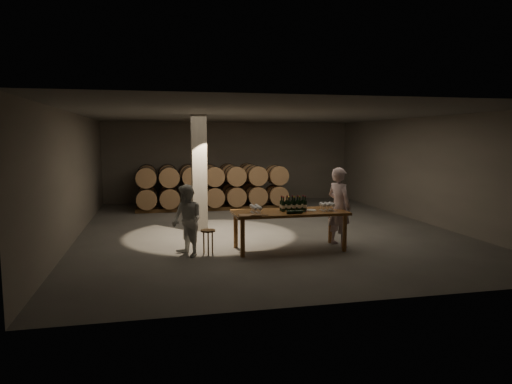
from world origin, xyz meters
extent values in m
plane|color=#4F4D4A|center=(0.00, 0.00, 0.00)|extent=(12.00, 12.00, 0.00)
plane|color=#605E59|center=(0.00, 0.00, 3.20)|extent=(12.00, 12.00, 0.00)
plane|color=#666158|center=(0.00, 6.00, 1.60)|extent=(10.00, 0.00, 10.00)
plane|color=#666158|center=(0.00, -6.00, 1.60)|extent=(10.00, 0.00, 10.00)
plane|color=#666158|center=(-5.00, 0.00, 1.60)|extent=(0.00, 12.00, 12.00)
plane|color=#666158|center=(5.00, 0.00, 1.60)|extent=(0.00, 12.00, 12.00)
cube|color=slate|center=(-1.80, 0.20, 1.60)|extent=(0.40, 0.40, 3.20)
cylinder|color=brown|center=(-1.18, -2.93, 0.42)|extent=(0.10, 0.10, 0.84)
cylinder|color=brown|center=(1.18, -2.93, 0.42)|extent=(0.10, 0.10, 0.84)
cylinder|color=brown|center=(-1.18, -2.07, 0.42)|extent=(0.10, 0.10, 0.84)
cylinder|color=brown|center=(1.18, -2.07, 0.42)|extent=(0.10, 0.10, 0.84)
cube|color=brown|center=(0.00, -2.50, 0.87)|extent=(2.60, 1.10, 0.06)
cube|color=#52381C|center=(-1.35, 4.90, 0.06)|extent=(4.70, 0.10, 0.12)
cube|color=#52381C|center=(-1.35, 5.50, 0.06)|extent=(4.70, 0.10, 0.12)
cylinder|color=#A27649|center=(-3.30, 5.20, 0.47)|extent=(0.70, 0.95, 0.70)
cylinder|color=black|center=(-3.30, 4.94, 0.47)|extent=(0.73, 0.04, 0.73)
cylinder|color=black|center=(-3.30, 5.46, 0.47)|extent=(0.73, 0.04, 0.73)
cylinder|color=#A27649|center=(-2.52, 5.20, 0.47)|extent=(0.70, 0.95, 0.70)
cylinder|color=black|center=(-2.52, 4.94, 0.47)|extent=(0.73, 0.04, 0.73)
cylinder|color=black|center=(-2.52, 5.46, 0.47)|extent=(0.73, 0.04, 0.73)
cylinder|color=#A27649|center=(-1.74, 5.20, 0.47)|extent=(0.70, 0.95, 0.70)
cylinder|color=black|center=(-1.74, 4.94, 0.47)|extent=(0.73, 0.04, 0.73)
cylinder|color=black|center=(-1.74, 5.46, 0.47)|extent=(0.73, 0.04, 0.73)
cylinder|color=#A27649|center=(-0.96, 5.20, 0.47)|extent=(0.70, 0.95, 0.70)
cylinder|color=black|center=(-0.96, 4.94, 0.47)|extent=(0.73, 0.04, 0.73)
cylinder|color=black|center=(-0.96, 5.46, 0.47)|extent=(0.73, 0.04, 0.73)
cylinder|color=#A27649|center=(-0.18, 5.20, 0.47)|extent=(0.70, 0.95, 0.70)
cylinder|color=black|center=(-0.18, 4.94, 0.47)|extent=(0.73, 0.04, 0.73)
cylinder|color=black|center=(-0.18, 5.46, 0.47)|extent=(0.73, 0.04, 0.73)
cylinder|color=#A27649|center=(0.60, 5.20, 0.47)|extent=(0.70, 0.95, 0.70)
cylinder|color=black|center=(0.60, 4.94, 0.47)|extent=(0.73, 0.04, 0.73)
cylinder|color=black|center=(0.60, 5.46, 0.47)|extent=(0.73, 0.04, 0.73)
cylinder|color=#A27649|center=(-3.30, 5.20, 1.21)|extent=(0.70, 0.95, 0.70)
cylinder|color=black|center=(-3.30, 4.94, 1.21)|extent=(0.73, 0.04, 0.73)
cylinder|color=black|center=(-3.30, 5.46, 1.21)|extent=(0.73, 0.04, 0.73)
cylinder|color=#A27649|center=(-2.52, 5.20, 1.21)|extent=(0.70, 0.95, 0.70)
cylinder|color=black|center=(-2.52, 4.94, 1.21)|extent=(0.73, 0.04, 0.73)
cylinder|color=black|center=(-2.52, 5.46, 1.21)|extent=(0.73, 0.04, 0.73)
cylinder|color=#A27649|center=(-1.74, 5.20, 1.21)|extent=(0.70, 0.95, 0.70)
cylinder|color=black|center=(-1.74, 4.94, 1.21)|extent=(0.73, 0.04, 0.73)
cylinder|color=black|center=(-1.74, 5.46, 1.21)|extent=(0.73, 0.04, 0.73)
cylinder|color=#A27649|center=(-0.96, 5.20, 1.21)|extent=(0.70, 0.95, 0.70)
cylinder|color=black|center=(-0.96, 4.94, 1.21)|extent=(0.73, 0.04, 0.73)
cylinder|color=black|center=(-0.96, 5.46, 1.21)|extent=(0.73, 0.04, 0.73)
cylinder|color=#A27649|center=(-0.18, 5.20, 1.21)|extent=(0.70, 0.95, 0.70)
cylinder|color=black|center=(-0.18, 4.94, 1.21)|extent=(0.73, 0.04, 0.73)
cylinder|color=black|center=(-0.18, 5.46, 1.21)|extent=(0.73, 0.04, 0.73)
cylinder|color=#A27649|center=(0.60, 5.20, 1.21)|extent=(0.70, 0.95, 0.70)
cylinder|color=black|center=(0.60, 4.94, 1.21)|extent=(0.73, 0.04, 0.73)
cylinder|color=black|center=(0.60, 5.46, 1.21)|extent=(0.73, 0.04, 0.73)
cube|color=#52381C|center=(-0.96, 3.50, 0.06)|extent=(5.48, 0.10, 0.12)
cube|color=#52381C|center=(-0.96, 4.10, 0.06)|extent=(5.48, 0.10, 0.12)
cylinder|color=#A27649|center=(-3.30, 3.80, 0.47)|extent=(0.70, 0.95, 0.70)
cylinder|color=black|center=(-3.30, 3.54, 0.47)|extent=(0.73, 0.04, 0.73)
cylinder|color=black|center=(-3.30, 4.06, 0.47)|extent=(0.73, 0.04, 0.73)
cylinder|color=#A27649|center=(-2.52, 3.80, 0.47)|extent=(0.70, 0.95, 0.70)
cylinder|color=black|center=(-2.52, 3.54, 0.47)|extent=(0.73, 0.04, 0.73)
cylinder|color=black|center=(-2.52, 4.06, 0.47)|extent=(0.73, 0.04, 0.73)
cylinder|color=#A27649|center=(-1.74, 3.80, 0.47)|extent=(0.70, 0.95, 0.70)
cylinder|color=black|center=(-1.74, 3.54, 0.47)|extent=(0.73, 0.04, 0.73)
cylinder|color=black|center=(-1.74, 4.06, 0.47)|extent=(0.73, 0.04, 0.73)
cylinder|color=#A27649|center=(-0.96, 3.80, 0.47)|extent=(0.70, 0.95, 0.70)
cylinder|color=black|center=(-0.96, 3.54, 0.47)|extent=(0.73, 0.04, 0.73)
cylinder|color=black|center=(-0.96, 4.06, 0.47)|extent=(0.73, 0.04, 0.73)
cylinder|color=#A27649|center=(-0.18, 3.80, 0.47)|extent=(0.70, 0.95, 0.70)
cylinder|color=black|center=(-0.18, 3.54, 0.47)|extent=(0.73, 0.04, 0.73)
cylinder|color=black|center=(-0.18, 4.06, 0.47)|extent=(0.73, 0.04, 0.73)
cylinder|color=#A27649|center=(0.60, 3.80, 0.47)|extent=(0.70, 0.95, 0.70)
cylinder|color=black|center=(0.60, 3.54, 0.47)|extent=(0.73, 0.04, 0.73)
cylinder|color=black|center=(0.60, 4.06, 0.47)|extent=(0.73, 0.04, 0.73)
cylinder|color=#A27649|center=(1.38, 3.80, 0.47)|extent=(0.70, 0.95, 0.70)
cylinder|color=black|center=(1.38, 3.54, 0.47)|extent=(0.73, 0.04, 0.73)
cylinder|color=black|center=(1.38, 4.06, 0.47)|extent=(0.73, 0.04, 0.73)
cylinder|color=#A27649|center=(-3.30, 3.80, 1.21)|extent=(0.70, 0.95, 0.70)
cylinder|color=black|center=(-3.30, 3.54, 1.21)|extent=(0.73, 0.04, 0.73)
cylinder|color=black|center=(-3.30, 4.06, 1.21)|extent=(0.73, 0.04, 0.73)
cylinder|color=#A27649|center=(-2.52, 3.80, 1.21)|extent=(0.70, 0.95, 0.70)
cylinder|color=black|center=(-2.52, 3.54, 1.21)|extent=(0.73, 0.04, 0.73)
cylinder|color=black|center=(-2.52, 4.06, 1.21)|extent=(0.73, 0.04, 0.73)
cylinder|color=#A27649|center=(-1.74, 3.80, 1.21)|extent=(0.70, 0.95, 0.70)
cylinder|color=black|center=(-1.74, 3.54, 1.21)|extent=(0.73, 0.04, 0.73)
cylinder|color=black|center=(-1.74, 4.06, 1.21)|extent=(0.73, 0.04, 0.73)
cylinder|color=#A27649|center=(-0.96, 3.80, 1.21)|extent=(0.70, 0.95, 0.70)
cylinder|color=black|center=(-0.96, 3.54, 1.21)|extent=(0.73, 0.04, 0.73)
cylinder|color=black|center=(-0.96, 4.06, 1.21)|extent=(0.73, 0.04, 0.73)
cylinder|color=#A27649|center=(-0.18, 3.80, 1.21)|extent=(0.70, 0.95, 0.70)
cylinder|color=black|center=(-0.18, 3.54, 1.21)|extent=(0.73, 0.04, 0.73)
cylinder|color=black|center=(-0.18, 4.06, 1.21)|extent=(0.73, 0.04, 0.73)
cylinder|color=#A27649|center=(0.60, 3.80, 1.21)|extent=(0.70, 0.95, 0.70)
cylinder|color=black|center=(0.60, 3.54, 1.21)|extent=(0.73, 0.04, 0.73)
cylinder|color=black|center=(0.60, 4.06, 1.21)|extent=(0.73, 0.04, 0.73)
cylinder|color=#A27649|center=(1.38, 3.80, 1.21)|extent=(0.70, 0.95, 0.70)
cylinder|color=black|center=(1.38, 3.54, 1.21)|extent=(0.73, 0.04, 0.73)
cylinder|color=black|center=(1.38, 4.06, 1.21)|extent=(0.73, 0.04, 0.73)
cylinder|color=black|center=(-0.16, -2.52, 1.02)|extent=(0.08, 0.08, 0.23)
cylinder|color=silver|center=(-0.16, -2.52, 1.01)|extent=(0.09, 0.09, 0.07)
cylinder|color=black|center=(-0.16, -2.52, 1.18)|extent=(0.03, 0.03, 0.10)
cylinder|color=gold|center=(-0.16, -2.52, 1.23)|extent=(0.04, 0.04, 0.03)
cylinder|color=black|center=(-0.16, -2.37, 1.02)|extent=(0.08, 0.08, 0.23)
cylinder|color=silver|center=(-0.16, -2.37, 1.01)|extent=(0.09, 0.09, 0.07)
cylinder|color=black|center=(-0.16, -2.37, 1.18)|extent=(0.03, 0.03, 0.10)
cylinder|color=maroon|center=(-0.16, -2.37, 1.23)|extent=(0.04, 0.04, 0.03)
cylinder|color=black|center=(-0.03, -2.52, 1.02)|extent=(0.08, 0.08, 0.23)
cylinder|color=silver|center=(-0.03, -2.52, 1.01)|extent=(0.09, 0.09, 0.07)
cylinder|color=black|center=(-0.03, -2.52, 1.18)|extent=(0.03, 0.03, 0.10)
cylinder|color=maroon|center=(-0.03, -2.52, 1.23)|extent=(0.04, 0.04, 0.03)
cylinder|color=black|center=(-0.03, -2.37, 1.02)|extent=(0.08, 0.08, 0.23)
cylinder|color=silver|center=(-0.03, -2.37, 1.01)|extent=(0.09, 0.09, 0.07)
cylinder|color=black|center=(-0.03, -2.37, 1.18)|extent=(0.03, 0.03, 0.10)
cylinder|color=gold|center=(-0.03, -2.37, 1.23)|extent=(0.04, 0.04, 0.03)
cylinder|color=black|center=(0.10, -2.52, 1.02)|extent=(0.08, 0.08, 0.23)
cylinder|color=silver|center=(0.10, -2.52, 1.01)|extent=(0.09, 0.09, 0.07)
cylinder|color=black|center=(0.10, -2.52, 1.18)|extent=(0.03, 0.03, 0.10)
cylinder|color=gold|center=(0.10, -2.52, 1.23)|extent=(0.04, 0.04, 0.03)
cylinder|color=black|center=(0.10, -2.37, 1.02)|extent=(0.08, 0.08, 0.23)
cylinder|color=silver|center=(0.10, -2.37, 1.01)|extent=(0.09, 0.09, 0.07)
cylinder|color=black|center=(0.10, -2.37, 1.18)|extent=(0.03, 0.03, 0.10)
cylinder|color=maroon|center=(0.10, -2.37, 1.23)|extent=(0.04, 0.04, 0.03)
cylinder|color=black|center=(0.23, -2.52, 1.02)|extent=(0.08, 0.08, 0.23)
cylinder|color=silver|center=(0.23, -2.52, 1.01)|extent=(0.09, 0.09, 0.07)
cylinder|color=black|center=(0.23, -2.52, 1.18)|extent=(0.03, 0.03, 0.10)
cylinder|color=maroon|center=(0.23, -2.52, 1.23)|extent=(0.04, 0.04, 0.03)
cylinder|color=black|center=(0.23, -2.37, 1.02)|extent=(0.08, 0.08, 0.23)
cylinder|color=silver|center=(0.23, -2.37, 1.01)|extent=(0.09, 0.09, 0.07)
cylinder|color=black|center=(0.23, -2.37, 1.18)|extent=(0.03, 0.03, 0.10)
cylinder|color=gold|center=(0.23, -2.37, 1.23)|extent=(0.04, 0.04, 0.03)
cylinder|color=black|center=(0.36, -2.52, 1.02)|extent=(0.08, 0.08, 0.23)
cylinder|color=silver|center=(0.36, -2.52, 1.01)|extent=(0.09, 0.09, 0.07)
cylinder|color=black|center=(0.36, -2.52, 1.18)|extent=(0.03, 0.03, 0.10)
cylinder|color=gold|center=(0.36, -2.52, 1.23)|extent=(0.04, 0.04, 0.03)
cylinder|color=black|center=(0.36, -2.37, 1.02)|extent=(0.08, 0.08, 0.23)
cylinder|color=silver|center=(0.36, -2.37, 1.01)|extent=(0.09, 0.09, 0.07)
cylinder|color=black|center=(0.36, -2.37, 1.18)|extent=(0.03, 0.03, 0.10)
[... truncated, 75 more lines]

